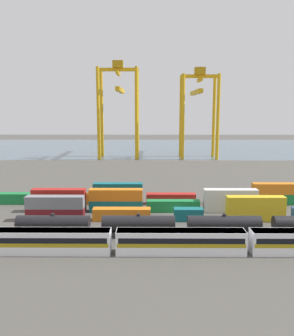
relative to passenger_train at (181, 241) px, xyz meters
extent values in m
plane|color=#4C4944|center=(0.88, 60.85, -2.14)|extent=(420.00, 420.00, 0.00)
cube|color=#475B6B|center=(0.88, 162.30, -2.14)|extent=(400.00, 110.00, 0.01)
cube|color=silver|center=(-21.74, 0.00, -0.19)|extent=(20.84, 3.10, 3.90)
cube|color=#9E8414|center=(-21.74, 0.00, -0.29)|extent=(20.42, 3.14, 0.64)
cube|color=black|center=(-21.74, 0.00, 0.49)|extent=(20.00, 3.13, 0.90)
cube|color=slate|center=(-21.74, 0.00, 1.58)|extent=(20.63, 2.85, 0.36)
cube|color=silver|center=(0.00, 0.00, -0.19)|extent=(20.84, 3.10, 3.90)
cube|color=#9E8414|center=(0.00, 0.00, -0.29)|extent=(20.42, 3.14, 0.64)
cube|color=black|center=(0.00, 0.00, 0.49)|extent=(20.00, 3.13, 0.90)
cube|color=slate|center=(0.00, 0.00, 1.58)|extent=(20.63, 2.85, 0.36)
cube|color=#232326|center=(-22.74, 8.00, -1.59)|extent=(13.32, 2.50, 1.10)
cylinder|color=black|center=(-22.74, 8.00, 0.36)|extent=(13.32, 2.80, 2.80)
cylinder|color=black|center=(-22.74, 8.00, 1.94)|extent=(0.70, 0.70, 0.36)
cube|color=#232326|center=(-7.07, 8.00, -1.59)|extent=(13.32, 2.50, 1.10)
cylinder|color=black|center=(-7.07, 8.00, 0.36)|extent=(13.32, 2.80, 2.80)
cylinder|color=black|center=(-7.07, 8.00, 1.94)|extent=(0.70, 0.70, 0.36)
cube|color=#232326|center=(8.61, 8.00, -1.59)|extent=(13.32, 2.50, 1.10)
cylinder|color=black|center=(8.61, 8.00, 0.36)|extent=(13.32, 2.80, 2.80)
cylinder|color=black|center=(8.61, 8.00, 1.94)|extent=(0.70, 0.70, 0.36)
cube|color=maroon|center=(-24.87, 17.70, -0.84)|extent=(12.10, 2.44, 2.60)
cube|color=slate|center=(-24.87, 17.70, 1.76)|extent=(12.10, 2.44, 2.60)
cube|color=orange|center=(-10.88, 17.70, -0.84)|extent=(12.10, 2.44, 2.60)
cube|color=#146066|center=(3.11, 17.70, -0.84)|extent=(6.04, 2.44, 2.60)
cube|color=gold|center=(17.10, 17.70, -0.84)|extent=(12.10, 2.44, 2.60)
cube|color=gold|center=(17.10, 17.70, 1.76)|extent=(12.10, 2.44, 2.60)
cube|color=slate|center=(-25.74, 24.42, -0.84)|extent=(12.10, 2.44, 2.60)
cube|color=#AD211C|center=(-25.74, 24.42, 1.76)|extent=(12.10, 2.44, 2.60)
cube|color=#146066|center=(-12.70, 24.42, -0.84)|extent=(12.10, 2.44, 2.60)
cube|color=orange|center=(-12.70, 24.42, 1.76)|extent=(12.10, 2.44, 2.60)
cube|color=#197538|center=(0.33, 24.42, -0.84)|extent=(12.10, 2.44, 2.60)
cube|color=silver|center=(13.36, 24.42, -0.84)|extent=(12.10, 2.44, 2.60)
cube|color=silver|center=(13.36, 24.42, 1.76)|extent=(12.10, 2.44, 2.60)
cube|color=#197538|center=(-38.86, 31.15, -0.84)|extent=(12.10, 2.44, 2.60)
cube|color=orange|center=(-25.83, 31.15, -0.84)|extent=(12.10, 2.44, 2.60)
cube|color=#AD211C|center=(-12.81, 31.15, -0.84)|extent=(12.10, 2.44, 2.60)
cube|color=#146066|center=(-12.81, 31.15, 1.76)|extent=(12.10, 2.44, 2.60)
cube|color=#AD211C|center=(0.21, 31.15, -0.84)|extent=(12.10, 2.44, 2.60)
cube|color=#197538|center=(13.24, 31.15, -0.84)|extent=(6.04, 2.44, 2.60)
cube|color=#197538|center=(26.26, 31.15, -0.84)|extent=(12.10, 2.44, 2.60)
cube|color=orange|center=(26.26, 31.15, 1.76)|extent=(12.10, 2.44, 2.60)
cylinder|color=gold|center=(-28.30, 110.39, 18.71)|extent=(1.50, 1.50, 41.70)
cylinder|color=gold|center=(-11.02, 110.39, 18.71)|extent=(1.50, 1.50, 41.70)
cylinder|color=gold|center=(-28.30, 121.93, 18.71)|extent=(1.50, 1.50, 41.70)
cylinder|color=gold|center=(-11.02, 121.93, 18.71)|extent=(1.50, 1.50, 41.70)
cube|color=gold|center=(-19.66, 116.16, 38.76)|extent=(18.88, 1.20, 1.60)
cube|color=gold|center=(-19.66, 116.16, 37.16)|extent=(1.20, 13.13, 1.60)
cube|color=gold|center=(-19.66, 128.08, 29.98)|extent=(2.00, 34.04, 2.00)
cube|color=#A77A10|center=(-19.66, 116.16, 41.16)|extent=(4.80, 4.00, 3.20)
cylinder|color=gold|center=(10.05, 110.86, 17.20)|extent=(1.50, 1.50, 38.68)
cylinder|color=gold|center=(25.97, 110.86, 17.20)|extent=(1.50, 1.50, 38.68)
cylinder|color=gold|center=(10.05, 121.46, 17.20)|extent=(1.50, 1.50, 38.68)
cylinder|color=gold|center=(25.97, 121.46, 17.20)|extent=(1.50, 1.50, 38.68)
cube|color=gold|center=(18.01, 116.16, 35.74)|extent=(17.52, 1.20, 1.60)
cube|color=gold|center=(18.01, 116.16, 34.14)|extent=(1.20, 12.20, 1.60)
cube|color=gold|center=(18.01, 128.77, 29.04)|extent=(2.00, 36.04, 2.00)
cube|color=#A77A10|center=(18.01, 116.16, 38.14)|extent=(4.80, 4.00, 3.20)
camera|label=1|loc=(-5.03, -56.24, 21.13)|focal=38.99mm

